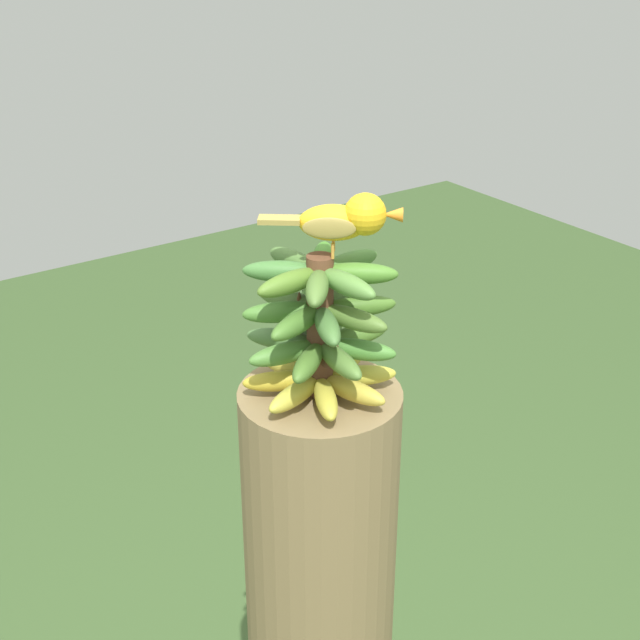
{
  "coord_description": "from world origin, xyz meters",
  "views": [
    {
      "loc": [
        -0.7,
        -1.01,
        2.06
      ],
      "look_at": [
        0.0,
        0.0,
        1.47
      ],
      "focal_mm": 49.63,
      "sensor_mm": 36.0,
      "label": 1
    }
  ],
  "objects": [
    {
      "name": "banana_bunch",
      "position": [
        -0.0,
        -0.0,
        1.46
      ],
      "size": [
        0.25,
        0.25,
        0.24
      ],
      "color": "brown",
      "rests_on": "banana_tree"
    },
    {
      "name": "perched_bird",
      "position": [
        0.03,
        -0.02,
        1.63
      ],
      "size": [
        0.18,
        0.15,
        0.1
      ],
      "color": "#C68933",
      "rests_on": "banana_bunch"
    }
  ]
}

